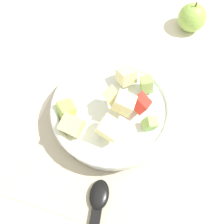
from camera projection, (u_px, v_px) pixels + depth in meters
The scene contains 5 objects.
ground_plane at pixel (116, 121), 0.63m from camera, with size 2.40×2.40×0.00m, color silver.
placemat at pixel (116, 120), 0.63m from camera, with size 0.43×0.31×0.01m, color #BCB299.
salad_bowl at pixel (112, 113), 0.60m from camera, with size 0.25×0.25×0.12m.
serving_spoon at pixel (96, 215), 0.53m from camera, with size 0.19×0.06×0.01m.
whole_apple at pixel (192, 17), 0.73m from camera, with size 0.07×0.07×0.08m.
Camera 1 is at (0.27, 0.08, 0.57)m, focal length 47.59 mm.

